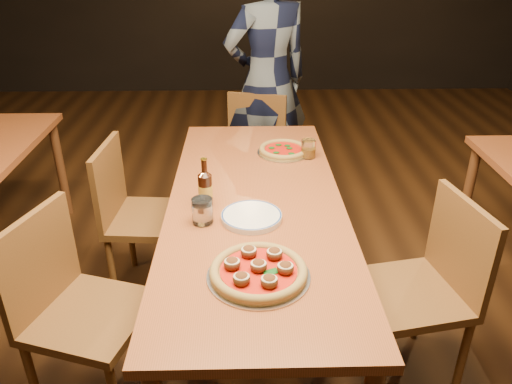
{
  "coord_description": "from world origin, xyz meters",
  "views": [
    {
      "loc": [
        -0.05,
        -2.02,
        1.84
      ],
      "look_at": [
        0.0,
        -0.05,
        0.82
      ],
      "focal_mm": 35.0,
      "sensor_mm": 36.0,
      "label": 1
    }
  ],
  "objects_px": {
    "chair_main_nw": "(91,314)",
    "pizza_meatball": "(259,271)",
    "chair_main_e": "(410,292)",
    "beer_bottle": "(205,190)",
    "plate_stack": "(252,217)",
    "pizza_margherita": "(283,150)",
    "chair_main_sw": "(150,217)",
    "table_main": "(256,214)",
    "diner": "(267,82)",
    "water_glass": "(202,211)",
    "amber_glass": "(308,149)",
    "chair_end": "(251,159)"
  },
  "relations": [
    {
      "from": "chair_main_nw",
      "to": "chair_main_e",
      "type": "distance_m",
      "value": 1.35
    },
    {
      "from": "water_glass",
      "to": "table_main",
      "type": "bearing_deg",
      "value": 39.63
    },
    {
      "from": "pizza_meatball",
      "to": "water_glass",
      "type": "xyz_separation_m",
      "value": [
        -0.23,
        0.39,
        0.03
      ]
    },
    {
      "from": "chair_main_sw",
      "to": "diner",
      "type": "bearing_deg",
      "value": -27.39
    },
    {
      "from": "pizza_margherita",
      "to": "plate_stack",
      "type": "distance_m",
      "value": 0.75
    },
    {
      "from": "plate_stack",
      "to": "amber_glass",
      "type": "xyz_separation_m",
      "value": [
        0.32,
        0.67,
        0.04
      ]
    },
    {
      "from": "table_main",
      "to": "pizza_margherita",
      "type": "height_order",
      "value": "pizza_margherita"
    },
    {
      "from": "chair_end",
      "to": "diner",
      "type": "distance_m",
      "value": 0.57
    },
    {
      "from": "chair_main_e",
      "to": "beer_bottle",
      "type": "height_order",
      "value": "beer_bottle"
    },
    {
      "from": "chair_main_nw",
      "to": "pizza_meatball",
      "type": "bearing_deg",
      "value": -84.0
    },
    {
      "from": "pizza_margherita",
      "to": "chair_main_nw",
      "type": "bearing_deg",
      "value": -130.61
    },
    {
      "from": "chair_main_nw",
      "to": "chair_main_sw",
      "type": "relative_size",
      "value": 1.02
    },
    {
      "from": "chair_main_e",
      "to": "beer_bottle",
      "type": "distance_m",
      "value": 1.0
    },
    {
      "from": "table_main",
      "to": "beer_bottle",
      "type": "distance_m",
      "value": 0.28
    },
    {
      "from": "chair_main_nw",
      "to": "pizza_meatball",
      "type": "height_order",
      "value": "chair_main_nw"
    },
    {
      "from": "chair_main_e",
      "to": "plate_stack",
      "type": "xyz_separation_m",
      "value": [
        -0.68,
        0.15,
        0.3
      ]
    },
    {
      "from": "chair_main_nw",
      "to": "chair_main_sw",
      "type": "bearing_deg",
      "value": 10.11
    },
    {
      "from": "water_glass",
      "to": "diner",
      "type": "bearing_deg",
      "value": 78.26
    },
    {
      "from": "water_glass",
      "to": "chair_main_e",
      "type": "bearing_deg",
      "value": -8.5
    },
    {
      "from": "pizza_meatball",
      "to": "pizza_margherita",
      "type": "distance_m",
      "value": 1.15
    },
    {
      "from": "amber_glass",
      "to": "diner",
      "type": "relative_size",
      "value": 0.06
    },
    {
      "from": "chair_main_nw",
      "to": "chair_end",
      "type": "height_order",
      "value": "chair_main_nw"
    },
    {
      "from": "chair_main_nw",
      "to": "amber_glass",
      "type": "xyz_separation_m",
      "value": [
        0.98,
        0.93,
        0.33
      ]
    },
    {
      "from": "pizza_margherita",
      "to": "beer_bottle",
      "type": "height_order",
      "value": "beer_bottle"
    },
    {
      "from": "chair_main_e",
      "to": "pizza_margherita",
      "type": "distance_m",
      "value": 1.05
    },
    {
      "from": "pizza_meatball",
      "to": "beer_bottle",
      "type": "height_order",
      "value": "beer_bottle"
    },
    {
      "from": "chair_end",
      "to": "beer_bottle",
      "type": "distance_m",
      "value": 1.3
    },
    {
      "from": "chair_main_e",
      "to": "diner",
      "type": "distance_m",
      "value": 1.94
    },
    {
      "from": "chair_main_nw",
      "to": "water_glass",
      "type": "relative_size",
      "value": 8.4
    },
    {
      "from": "chair_end",
      "to": "beer_bottle",
      "type": "height_order",
      "value": "beer_bottle"
    },
    {
      "from": "pizza_margherita",
      "to": "pizza_meatball",
      "type": "bearing_deg",
      "value": -98.65
    },
    {
      "from": "chair_main_e",
      "to": "chair_end",
      "type": "distance_m",
      "value": 1.64
    },
    {
      "from": "chair_main_sw",
      "to": "plate_stack",
      "type": "height_order",
      "value": "chair_main_sw"
    },
    {
      "from": "chair_main_e",
      "to": "chair_end",
      "type": "bearing_deg",
      "value": -166.78
    },
    {
      "from": "table_main",
      "to": "diner",
      "type": "relative_size",
      "value": 1.11
    },
    {
      "from": "pizza_meatball",
      "to": "table_main",
      "type": "bearing_deg",
      "value": 89.59
    },
    {
      "from": "chair_main_nw",
      "to": "amber_glass",
      "type": "distance_m",
      "value": 1.39
    },
    {
      "from": "chair_end",
      "to": "water_glass",
      "type": "distance_m",
      "value": 1.43
    },
    {
      "from": "chair_main_sw",
      "to": "diner",
      "type": "xyz_separation_m",
      "value": [
        0.69,
        1.13,
        0.45
      ]
    },
    {
      "from": "pizza_meatball",
      "to": "diner",
      "type": "relative_size",
      "value": 0.21
    },
    {
      "from": "chair_main_e",
      "to": "pizza_meatball",
      "type": "xyz_separation_m",
      "value": [
        -0.66,
        -0.25,
        0.31
      ]
    },
    {
      "from": "pizza_margherita",
      "to": "beer_bottle",
      "type": "bearing_deg",
      "value": -123.24
    },
    {
      "from": "plate_stack",
      "to": "diner",
      "type": "xyz_separation_m",
      "value": [
        0.14,
        1.66,
        0.14
      ]
    },
    {
      "from": "pizza_meatball",
      "to": "amber_glass",
      "type": "xyz_separation_m",
      "value": [
        0.3,
        1.07,
        0.02
      ]
    },
    {
      "from": "plate_stack",
      "to": "pizza_meatball",
      "type": "bearing_deg",
      "value": -87.43
    },
    {
      "from": "pizza_meatball",
      "to": "plate_stack",
      "type": "bearing_deg",
      "value": 92.57
    },
    {
      "from": "chair_main_nw",
      "to": "chair_main_e",
      "type": "xyz_separation_m",
      "value": [
        1.34,
        0.11,
        -0.0
      ]
    },
    {
      "from": "chair_main_e",
      "to": "amber_glass",
      "type": "height_order",
      "value": "chair_main_e"
    },
    {
      "from": "chair_main_nw",
      "to": "plate_stack",
      "type": "distance_m",
      "value": 0.77
    },
    {
      "from": "pizza_meatball",
      "to": "beer_bottle",
      "type": "relative_size",
      "value": 1.64
    }
  ]
}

